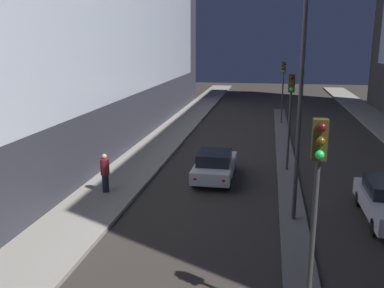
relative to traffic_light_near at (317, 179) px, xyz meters
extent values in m
cube|color=#66605B|center=(0.00, 15.19, -3.71)|extent=(1.03, 37.11, 0.13)
cylinder|color=#383838|center=(0.00, 0.03, -1.60)|extent=(0.12, 0.12, 4.09)
cube|color=#3D3814|center=(0.00, 0.03, 0.90)|extent=(0.32, 0.28, 0.90)
sphere|color=#4C0F0F|center=(0.00, -0.15, 1.20)|extent=(0.20, 0.20, 0.20)
sphere|color=#4C380A|center=(0.00, -0.15, 0.90)|extent=(0.20, 0.20, 0.20)
sphere|color=#1EEA4C|center=(0.00, -0.15, 0.60)|extent=(0.20, 0.20, 0.20)
cylinder|color=#383838|center=(0.00, 12.89, -1.60)|extent=(0.12, 0.12, 4.09)
cube|color=#3D3814|center=(0.00, 12.89, 0.90)|extent=(0.32, 0.28, 0.90)
sphere|color=#4C0F0F|center=(0.00, 12.71, 1.20)|extent=(0.20, 0.20, 0.20)
sphere|color=#4C380A|center=(0.00, 12.71, 0.90)|extent=(0.20, 0.20, 0.20)
sphere|color=#1EEA4C|center=(0.00, 12.71, 0.60)|extent=(0.20, 0.20, 0.20)
cylinder|color=#383838|center=(0.00, 26.19, -1.60)|extent=(0.12, 0.12, 4.09)
cube|color=#3D3814|center=(0.00, 26.19, 0.90)|extent=(0.32, 0.28, 0.90)
sphere|color=#4C0F0F|center=(0.00, 26.01, 1.20)|extent=(0.20, 0.20, 0.20)
sphere|color=#4C380A|center=(0.00, 26.01, 0.90)|extent=(0.20, 0.20, 0.20)
sphere|color=#1EEA4C|center=(0.00, 26.01, 0.60)|extent=(0.20, 0.20, 0.20)
cylinder|color=#383838|center=(0.00, 6.32, 0.80)|extent=(0.16, 0.16, 8.88)
cube|color=silver|center=(-3.60, 10.98, -3.15)|extent=(1.84, 4.30, 0.60)
cube|color=black|center=(-3.60, 10.65, -2.57)|extent=(1.56, 1.93, 0.56)
cube|color=red|center=(-4.25, 8.83, -3.12)|extent=(0.14, 0.04, 0.10)
cube|color=red|center=(-2.96, 8.83, -3.12)|extent=(0.14, 0.04, 0.10)
cylinder|color=black|center=(-4.41, 12.31, -3.45)|extent=(0.22, 0.64, 0.64)
cylinder|color=black|center=(-2.80, 12.31, -3.45)|extent=(0.22, 0.64, 0.64)
cylinder|color=black|center=(-4.41, 9.64, -3.45)|extent=(0.22, 0.64, 0.64)
cylinder|color=black|center=(-2.80, 9.64, -3.45)|extent=(0.22, 0.64, 0.64)
cube|color=red|center=(2.95, 9.33, -3.08)|extent=(0.14, 0.04, 0.10)
cylinder|color=black|center=(2.78, 8.45, -3.45)|extent=(0.22, 0.64, 0.64)
cylinder|color=black|center=(2.78, 5.60, -3.45)|extent=(0.22, 0.64, 0.64)
cylinder|color=black|center=(-8.13, 7.83, -3.21)|extent=(0.30, 0.30, 0.81)
cylinder|color=maroon|center=(-8.13, 7.83, -2.45)|extent=(0.39, 0.39, 0.72)
sphere|color=tan|center=(-8.13, 7.83, -1.97)|extent=(0.23, 0.23, 0.23)
camera|label=1|loc=(-1.14, -9.33, 2.97)|focal=40.00mm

